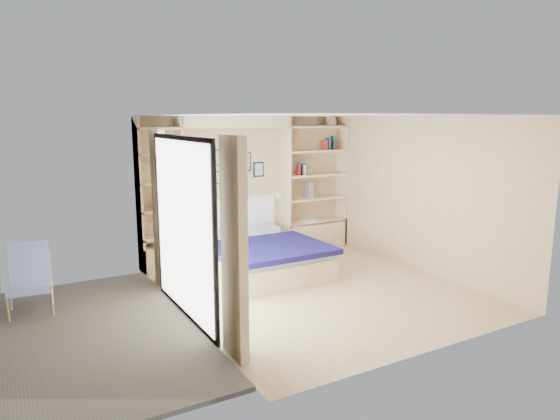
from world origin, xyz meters
TOP-DOWN VIEW (x-y plane):
  - ground at (0.00, 0.00)m, footprint 4.50×4.50m
  - room_shell at (-0.39, 1.52)m, footprint 4.50×4.50m
  - bed at (-0.35, 1.14)m, footprint 1.76×2.19m
  - photo_gallery at (-0.45, 2.22)m, footprint 1.48×0.02m
  - reading_lamps at (-0.30, 2.00)m, footprint 1.92×0.12m
  - shelf_decor at (1.09, 2.07)m, footprint 3.50×0.23m
  - deck at (-3.60, 0.00)m, footprint 3.20×4.00m
  - deck_chair at (-3.65, 1.17)m, footprint 0.59×0.91m

SIDE VIEW (x-z plane):
  - ground at x=0.00m, z-range 0.00..0.00m
  - deck at x=-3.60m, z-range -0.03..0.03m
  - bed at x=-0.35m, z-range -0.26..0.81m
  - deck_chair at x=-3.65m, z-range -0.02..0.85m
  - room_shell at x=-0.39m, z-range -1.17..3.33m
  - reading_lamps at x=-0.30m, z-range 1.03..1.17m
  - photo_gallery at x=-0.45m, z-range 1.19..2.01m
  - shelf_decor at x=1.09m, z-range 0.68..2.71m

